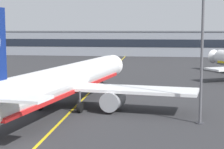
# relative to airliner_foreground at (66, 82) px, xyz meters

# --- Properties ---
(ground_plane) EXTENTS (400.00, 400.00, 0.00)m
(ground_plane) POSITION_rel_airliner_foreground_xyz_m (0.38, -15.52, -3.37)
(ground_plane) COLOR #2D2D30
(taxiway_centreline) EXTENTS (7.74, 179.86, 0.01)m
(taxiway_centreline) POSITION_rel_airliner_foreground_xyz_m (0.38, 14.48, -3.37)
(taxiway_centreline) COLOR yellow
(taxiway_centreline) RESTS_ON ground
(airliner_foreground) EXTENTS (32.36, 41.45, 11.65)m
(airliner_foreground) POSITION_rel_airliner_foreground_xyz_m (0.00, 0.00, 0.00)
(airliner_foreground) COLOR white
(airliner_foreground) RESTS_ON ground
(apron_lamp_post) EXTENTS (2.24, 0.90, 13.95)m
(apron_lamp_post) POSITION_rel_airliner_foreground_xyz_m (15.89, -5.24, 3.92)
(apron_lamp_post) COLOR #515156
(apron_lamp_post) RESTS_ON ground
(safety_cone_by_nose_gear) EXTENTS (0.44, 0.44, 0.55)m
(safety_cone_by_nose_gear) POSITION_rel_airliner_foreground_xyz_m (1.61, 16.57, -3.11)
(safety_cone_by_nose_gear) COLOR orange
(safety_cone_by_nose_gear) RESTS_ON ground
(terminal_building) EXTENTS (133.20, 12.40, 9.27)m
(terminal_building) POSITION_rel_airliner_foreground_xyz_m (11.75, 96.90, 1.27)
(terminal_building) COLOR gray
(terminal_building) RESTS_ON ground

